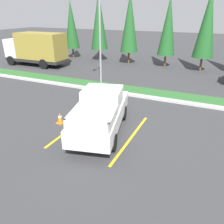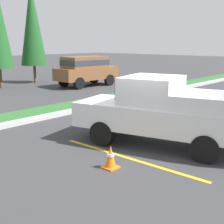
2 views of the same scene
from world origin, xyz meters
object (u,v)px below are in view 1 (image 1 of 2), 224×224
cypress_tree_rightmost (207,23)px  cargo_truck_distant (36,48)px  cypress_tree_left_inner (99,21)px  cypress_tree_leftmost (71,25)px  street_light (99,30)px  traffic_cone (60,118)px  cypress_tree_center (130,23)px  cypress_tree_right_inner (168,26)px  pickup_truck_main (101,112)px

cypress_tree_rightmost → cargo_truck_distant: bearing=-164.1°
cypress_tree_left_inner → cypress_tree_leftmost: bearing=177.0°
cypress_tree_rightmost → street_light: bearing=-126.5°
cypress_tree_leftmost → traffic_cone: size_ratio=11.11×
cypress_tree_left_inner → traffic_cone: cypress_tree_left_inner is taller
cargo_truck_distant → traffic_cone: (10.68, -10.53, -1.56)m
cargo_truck_distant → street_light: street_light is taller
street_light → cypress_tree_center: size_ratio=0.99×
street_light → cypress_tree_leftmost: size_ratio=1.09×
cargo_truck_distant → street_light: size_ratio=0.94×
street_light → cypress_tree_left_inner: size_ratio=0.97×
cargo_truck_distant → cypress_tree_right_inner: bearing=22.1°
street_light → cypress_tree_left_inner: bearing=117.7°
street_light → cypress_tree_center: (-1.18, 9.26, 0.13)m
cypress_tree_left_inner → cypress_tree_right_inner: cypress_tree_left_inner is taller
cypress_tree_rightmost → traffic_cone: bearing=-110.4°
cypress_tree_leftmost → traffic_cone: bearing=-58.6°
traffic_cone → cargo_truck_distant: bearing=135.4°
cargo_truck_distant → street_light: bearing=-23.2°
cypress_tree_leftmost → cypress_tree_rightmost: bearing=-3.1°
cypress_tree_center → pickup_truck_main: bearing=-73.8°
cargo_truck_distant → cypress_tree_left_inner: bearing=47.7°
street_light → cypress_tree_left_inner: cypress_tree_left_inner is taller
pickup_truck_main → traffic_cone: (-2.39, -0.16, -0.75)m
pickup_truck_main → cypress_tree_center: 16.39m
cypress_tree_leftmost → cypress_tree_center: size_ratio=0.91×
cypress_tree_center → traffic_cone: (2.08, -15.59, -4.04)m
cypress_tree_left_inner → cypress_tree_rightmost: bearing=-3.2°
street_light → cypress_tree_rightmost: (6.55, 8.84, 0.22)m
cypress_tree_leftmost → cypress_tree_center: bearing=-3.2°
cypress_tree_center → cypress_tree_rightmost: 7.74m
cypress_tree_left_inner → cypress_tree_center: (3.79, -0.23, -0.09)m
cypress_tree_center → cypress_tree_left_inner: bearing=176.6°
street_light → cypress_tree_leftmost: 13.13m
cypress_tree_right_inner → pickup_truck_main: bearing=-88.6°
cypress_tree_center → cypress_tree_right_inner: (4.09, 0.09, -0.28)m
pickup_truck_main → street_light: bearing=118.1°
cypress_tree_left_inner → cypress_tree_center: size_ratio=1.02×
street_light → cypress_tree_right_inner: size_ratio=1.06×
cypress_tree_center → cargo_truck_distant: bearing=-149.5°
cypress_tree_left_inner → cypress_tree_rightmost: cypress_tree_rightmost is taller
cargo_truck_distant → cypress_tree_center: 10.28m
cypress_tree_left_inner → cargo_truck_distant: bearing=-132.3°
pickup_truck_main → cypress_tree_rightmost: size_ratio=0.73×
cypress_tree_left_inner → cypress_tree_rightmost: 11.53m
cypress_tree_rightmost → traffic_cone: cypress_tree_rightmost is taller
pickup_truck_main → street_light: 7.67m
cypress_tree_center → traffic_cone: bearing=-82.4°
cypress_tree_rightmost → traffic_cone: (-5.64, -15.17, -4.14)m
cargo_truck_distant → cypress_tree_center: (8.60, 5.06, 2.49)m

